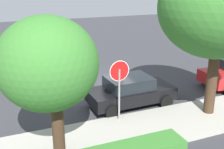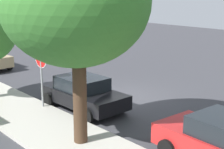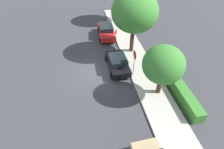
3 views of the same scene
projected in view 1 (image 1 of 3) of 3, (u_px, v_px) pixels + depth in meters
The scene contains 6 objects.
ground_plane at pixel (108, 87), 15.81m from camera, with size 60.00×60.00×0.00m, color #38383D.
sidewalk_curb at pixel (153, 127), 11.39m from camera, with size 32.00×2.77×0.14m, color #B2ADA3.
stop_sign at pixel (119, 80), 11.35m from camera, with size 0.86×0.08×2.71m.
parked_car_black at pixel (130, 91), 13.30m from camera, with size 4.12×2.11×1.45m.
street_tree_near_corner at pixel (217, 8), 11.06m from camera, with size 4.71×4.71×6.78m.
street_tree_far at pixel (48, 64), 8.72m from camera, with size 3.22×3.22×4.78m.
Camera 1 is at (5.39, 13.73, 5.73)m, focal length 45.00 mm.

